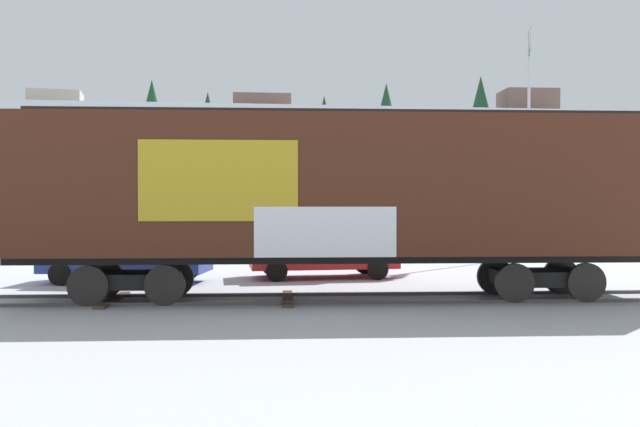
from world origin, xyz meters
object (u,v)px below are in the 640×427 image
Objects in this scene: freight_car at (340,190)px; flagpole at (529,107)px; parked_car_blue at (126,255)px; parked_car_red at (321,251)px.

flagpole reaches higher than freight_car.
freight_car is 1.58× the size of flagpole.
flagpole is at bearing 49.41° from freight_car.
flagpole is 2.00× the size of parked_car_blue.
parked_car_blue is (-5.72, 4.20, -1.83)m from freight_car.
flagpole is 13.06m from parked_car_red.
flagpole is 18.11m from parked_car_blue.
flagpole is at bearing 34.29° from parked_car_red.
flagpole is 2.16× the size of parked_car_red.
parked_car_red is (0.11, 4.86, -1.80)m from freight_car.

